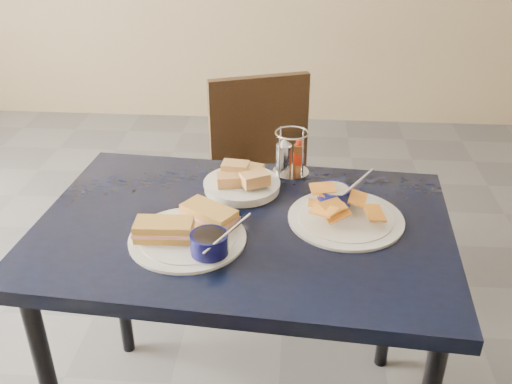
# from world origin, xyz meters

# --- Properties ---
(dining_table) EXTENTS (1.12, 0.79, 0.75)m
(dining_table) POSITION_xyz_m (-0.10, -0.13, 0.67)
(dining_table) COLOR black
(dining_table) RESTS_ON ground
(chair_far) EXTENTS (0.51, 0.51, 0.86)m
(chair_far) POSITION_xyz_m (-0.06, 0.67, 0.49)
(chair_far) COLOR black
(chair_far) RESTS_ON ground
(sandwich_plate) EXTENTS (0.31, 0.29, 0.12)m
(sandwich_plate) POSITION_xyz_m (-0.22, -0.22, 0.77)
(sandwich_plate) COLOR white
(sandwich_plate) RESTS_ON dining_table
(plantain_plate) EXTENTS (0.30, 0.30, 0.12)m
(plantain_plate) POSITION_xyz_m (0.15, -0.07, 0.77)
(plantain_plate) COLOR white
(plantain_plate) RESTS_ON dining_table
(bread_basket) EXTENTS (0.21, 0.21, 0.07)m
(bread_basket) POSITION_xyz_m (-0.12, 0.05, 0.77)
(bread_basket) COLOR white
(bread_basket) RESTS_ON dining_table
(condiment_caddy) EXTENTS (0.11, 0.11, 0.14)m
(condiment_caddy) POSITION_xyz_m (0.01, 0.17, 0.81)
(condiment_caddy) COLOR silver
(condiment_caddy) RESTS_ON dining_table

